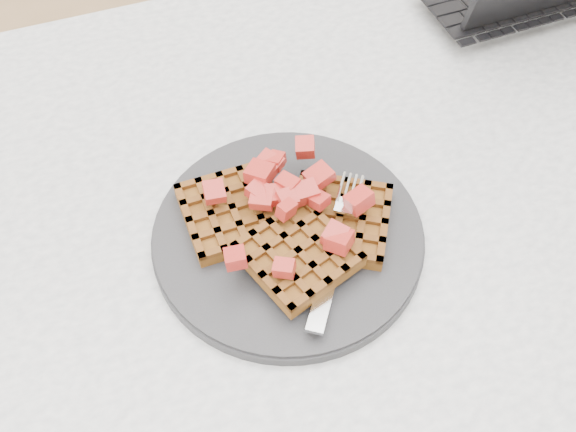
% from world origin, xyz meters
% --- Properties ---
extents(ground, '(4.00, 4.00, 0.00)m').
position_xyz_m(ground, '(0.00, 0.00, 0.00)').
color(ground, tan).
rests_on(ground, ground).
extents(table, '(1.20, 0.80, 0.75)m').
position_xyz_m(table, '(0.00, 0.00, 0.64)').
color(table, silver).
rests_on(table, ground).
extents(plate, '(0.27, 0.27, 0.02)m').
position_xyz_m(plate, '(-0.15, -0.03, 0.76)').
color(plate, black).
rests_on(plate, table).
extents(waffles, '(0.21, 0.18, 0.03)m').
position_xyz_m(waffles, '(-0.15, -0.04, 0.78)').
color(waffles, brown).
rests_on(waffles, plate).
extents(strawberry_pile, '(0.15, 0.15, 0.02)m').
position_xyz_m(strawberry_pile, '(-0.15, -0.03, 0.80)').
color(strawberry_pile, maroon).
rests_on(strawberry_pile, waffles).
extents(fork, '(0.12, 0.16, 0.02)m').
position_xyz_m(fork, '(-0.12, -0.07, 0.77)').
color(fork, silver).
rests_on(fork, plate).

